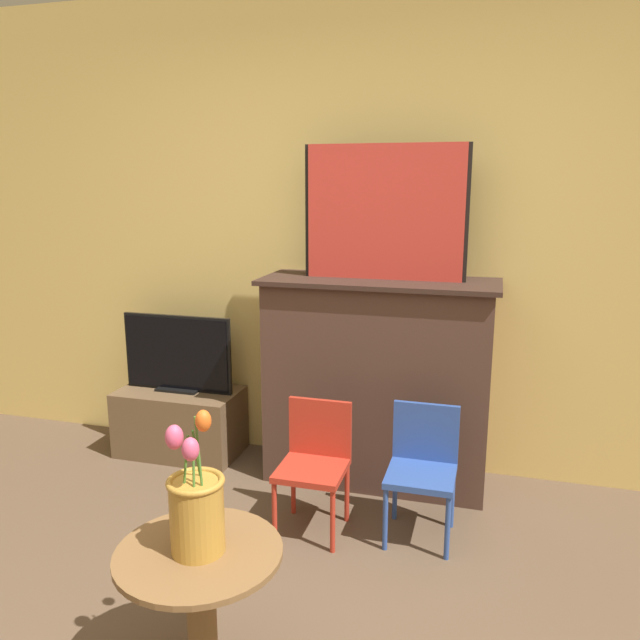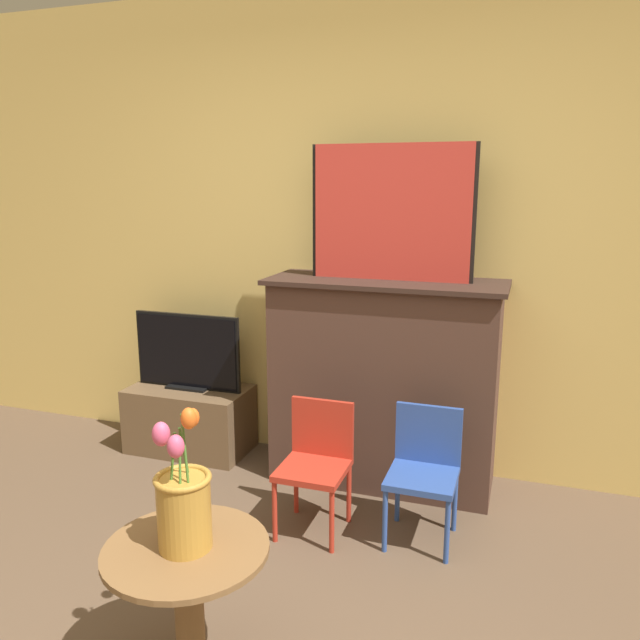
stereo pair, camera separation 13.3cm
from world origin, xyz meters
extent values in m
cube|color=#E0BC66|center=(0.00, 2.13, 1.35)|extent=(8.00, 0.06, 2.70)
cube|color=#4C3328|center=(0.18, 1.88, 0.57)|extent=(1.20, 0.45, 1.14)
cube|color=#35231C|center=(0.18, 1.87, 1.13)|extent=(1.26, 0.49, 0.02)
cube|color=black|center=(0.19, 1.89, 1.49)|extent=(0.86, 0.02, 0.70)
cube|color=red|center=(0.19, 1.88, 1.49)|extent=(0.82, 0.02, 0.70)
cube|color=brown|center=(-1.05, 1.88, 0.20)|extent=(0.74, 0.41, 0.40)
cube|color=black|center=(-1.05, 1.88, 0.41)|extent=(0.26, 0.12, 0.02)
cube|color=black|center=(-1.05, 1.89, 0.64)|extent=(0.69, 0.02, 0.47)
cube|color=black|center=(-1.05, 1.88, 0.64)|extent=(0.66, 0.02, 0.44)
cylinder|color=#B22D1E|center=(-0.15, 1.09, 0.15)|extent=(0.02, 0.02, 0.31)
cylinder|color=#B22D1E|center=(0.13, 1.09, 0.15)|extent=(0.02, 0.02, 0.31)
cylinder|color=#B22D1E|center=(-0.15, 1.37, 0.15)|extent=(0.02, 0.02, 0.31)
cylinder|color=#B22D1E|center=(0.13, 1.37, 0.15)|extent=(0.02, 0.02, 0.31)
cube|color=#B22D1E|center=(-0.01, 1.23, 0.32)|extent=(0.31, 0.31, 0.03)
cube|color=#B22D1E|center=(-0.01, 1.38, 0.48)|extent=(0.31, 0.02, 0.29)
cylinder|color=#2D4C99|center=(0.35, 1.18, 0.15)|extent=(0.02, 0.02, 0.31)
cylinder|color=#2D4C99|center=(0.63, 1.18, 0.15)|extent=(0.02, 0.02, 0.31)
cylinder|color=#2D4C99|center=(0.35, 1.46, 0.15)|extent=(0.02, 0.02, 0.31)
cylinder|color=#2D4C99|center=(0.63, 1.46, 0.15)|extent=(0.02, 0.02, 0.31)
cube|color=#2D4C99|center=(0.49, 1.32, 0.32)|extent=(0.31, 0.31, 0.03)
cube|color=#2D4C99|center=(0.49, 1.46, 0.48)|extent=(0.31, 0.02, 0.29)
cylinder|color=brown|center=(-0.07, 0.20, 0.25)|extent=(0.10, 0.10, 0.51)
cylinder|color=brown|center=(-0.07, 0.20, 0.52)|extent=(0.53, 0.53, 0.02)
cylinder|color=#B78433|center=(-0.07, 0.20, 0.64)|extent=(0.17, 0.17, 0.23)
torus|color=#B78433|center=(-0.07, 0.20, 0.76)|extent=(0.18, 0.18, 0.02)
cylinder|color=#477A2D|center=(-0.10, 0.19, 0.80)|extent=(0.03, 0.02, 0.24)
ellipsoid|color=#E0517A|center=(-0.12, 0.17, 0.91)|extent=(0.05, 0.05, 0.08)
cylinder|color=#477A2D|center=(-0.08, 0.23, 0.80)|extent=(0.02, 0.07, 0.25)
ellipsoid|color=orange|center=(-0.08, 0.30, 0.92)|extent=(0.04, 0.04, 0.06)
cylinder|color=#477A2D|center=(-0.06, 0.18, 0.79)|extent=(0.02, 0.04, 0.22)
ellipsoid|color=#E0517A|center=(-0.05, 0.14, 0.90)|extent=(0.05, 0.05, 0.07)
cylinder|color=#477A2D|center=(-0.05, 0.19, 0.83)|extent=(0.03, 0.02, 0.30)
ellipsoid|color=orange|center=(-0.02, 0.17, 0.97)|extent=(0.05, 0.05, 0.07)
camera|label=1|loc=(0.77, -1.37, 1.65)|focal=35.00mm
camera|label=2|loc=(0.89, -1.33, 1.65)|focal=35.00mm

